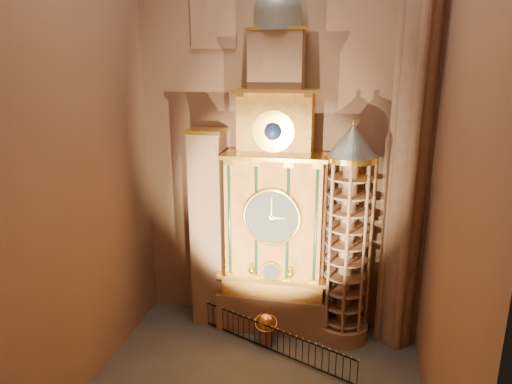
% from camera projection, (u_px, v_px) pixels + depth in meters
% --- Properties ---
extents(wall_back, '(22.00, 0.00, 22.00)m').
position_uv_depth(wall_back, '(280.00, 111.00, 21.92)').
color(wall_back, '#90674D').
rests_on(wall_back, floor).
extents(wall_left, '(0.00, 22.00, 22.00)m').
position_uv_depth(wall_left, '(77.00, 123.00, 17.61)').
color(wall_left, '#90674D').
rests_on(wall_left, floor).
extents(wall_right, '(0.00, 22.00, 22.00)m').
position_uv_depth(wall_right, '(464.00, 133.00, 14.90)').
color(wall_right, '#90674D').
rests_on(wall_right, floor).
extents(astronomical_clock, '(5.60, 2.41, 16.70)m').
position_uv_depth(astronomical_clock, '(275.00, 203.00, 22.10)').
color(astronomical_clock, '#8C634C').
rests_on(astronomical_clock, floor).
extents(portrait_tower, '(1.80, 1.60, 10.20)m').
position_uv_depth(portrait_tower, '(209.00, 228.00, 23.18)').
color(portrait_tower, '#8C634C').
rests_on(portrait_tower, floor).
extents(stair_turret, '(2.50, 2.50, 10.80)m').
position_uv_depth(stair_turret, '(347.00, 238.00, 21.55)').
color(stair_turret, '#8C634C').
rests_on(stair_turret, floor).
extents(gothic_pier, '(2.04, 2.04, 22.00)m').
position_uv_depth(gothic_pier, '(415.00, 116.00, 19.80)').
color(gothic_pier, '#8C634C').
rests_on(gothic_pier, floor).
extents(celestial_globe, '(1.32, 1.28, 1.61)m').
position_uv_depth(celestial_globe, '(266.00, 326.00, 22.06)').
color(celestial_globe, '#8C634C').
rests_on(celestial_globe, floor).
extents(iron_railing, '(8.51, 3.83, 1.24)m').
position_uv_depth(iron_railing, '(266.00, 337.00, 21.68)').
color(iron_railing, black).
rests_on(iron_railing, floor).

